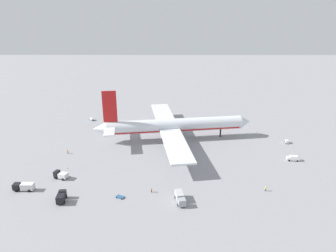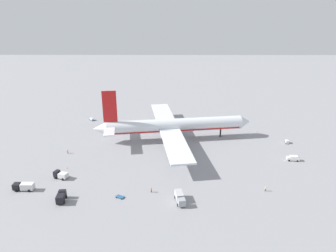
# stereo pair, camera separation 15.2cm
# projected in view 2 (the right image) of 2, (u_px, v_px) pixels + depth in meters

# --- Properties ---
(ground_plane) EXTENTS (600.00, 600.00, 0.00)m
(ground_plane) POSITION_uv_depth(u_px,v_px,m) (175.00, 139.00, 138.29)
(ground_plane) COLOR gray
(airliner) EXTENTS (71.87, 73.08, 23.50)m
(airliner) POSITION_uv_depth(u_px,v_px,m) (172.00, 126.00, 135.82)
(airliner) COLOR silver
(airliner) RESTS_ON ground
(service_truck_0) EXTENTS (3.35, 6.91, 2.63)m
(service_truck_0) POSITION_uv_depth(u_px,v_px,m) (180.00, 197.00, 91.61)
(service_truck_0) COLOR #999EA5
(service_truck_0) RESTS_ON ground
(service_truck_1) EXTENTS (2.80, 5.04, 2.70)m
(service_truck_1) POSITION_uv_depth(u_px,v_px,m) (61.00, 197.00, 91.88)
(service_truck_1) COLOR black
(service_truck_1) RESTS_ON ground
(service_truck_2) EXTENTS (5.19, 3.67, 2.56)m
(service_truck_2) POSITION_uv_depth(u_px,v_px,m) (61.00, 175.00, 104.85)
(service_truck_2) COLOR black
(service_truck_2) RESTS_ON ground
(service_truck_3) EXTENTS (6.56, 2.52, 2.49)m
(service_truck_3) POSITION_uv_depth(u_px,v_px,m) (24.00, 186.00, 97.65)
(service_truck_3) COLOR black
(service_truck_3) RESTS_ON ground
(service_van) EXTENTS (4.86, 2.50, 1.97)m
(service_van) POSITION_uv_depth(u_px,v_px,m) (293.00, 158.00, 117.61)
(service_van) COLOR white
(service_van) RESTS_ON ground
(baggage_cart_0) EXTENTS (3.11, 2.34, 0.40)m
(baggage_cart_0) POSITION_uv_depth(u_px,v_px,m) (120.00, 197.00, 94.11)
(baggage_cart_0) COLOR #26598C
(baggage_cart_0) RESTS_ON ground
(baggage_cart_1) EXTENTS (1.72, 3.16, 1.41)m
(baggage_cart_1) POSITION_uv_depth(u_px,v_px,m) (287.00, 142.00, 133.52)
(baggage_cart_1) COLOR gray
(baggage_cart_1) RESTS_ON ground
(baggage_cart_2) EXTENTS (2.99, 3.07, 1.29)m
(baggage_cart_2) POSITION_uv_depth(u_px,v_px,m) (92.00, 119.00, 162.12)
(baggage_cart_2) COLOR #26598C
(baggage_cart_2) RESTS_ON ground
(ground_worker_0) EXTENTS (0.45, 0.45, 1.61)m
(ground_worker_0) POSITION_uv_depth(u_px,v_px,m) (151.00, 190.00, 96.78)
(ground_worker_0) COLOR #3F3F47
(ground_worker_0) RESTS_ON ground
(ground_worker_1) EXTENTS (0.56, 0.56, 1.67)m
(ground_worker_1) POSITION_uv_depth(u_px,v_px,m) (266.00, 189.00, 97.37)
(ground_worker_1) COLOR #3F3F47
(ground_worker_1) RESTS_ON ground
(ground_worker_2) EXTENTS (0.45, 0.45, 1.73)m
(ground_worker_2) POSITION_uv_depth(u_px,v_px,m) (68.00, 151.00, 123.61)
(ground_worker_2) COLOR #3F3F47
(ground_worker_2) RESTS_ON ground
(traffic_cone_0) EXTENTS (0.36, 0.36, 0.55)m
(traffic_cone_0) POSITION_uv_depth(u_px,v_px,m) (106.00, 121.00, 160.56)
(traffic_cone_0) COLOR orange
(traffic_cone_0) RESTS_ON ground
(traffic_cone_1) EXTENTS (0.36, 0.36, 0.55)m
(traffic_cone_1) POSITION_uv_depth(u_px,v_px,m) (117.00, 111.00, 177.80)
(traffic_cone_1) COLOR orange
(traffic_cone_1) RESTS_ON ground
(traffic_cone_2) EXTENTS (0.36, 0.36, 0.55)m
(traffic_cone_2) POSITION_uv_depth(u_px,v_px,m) (67.00, 168.00, 111.87)
(traffic_cone_2) COLOR orange
(traffic_cone_2) RESTS_ON ground
(traffic_cone_3) EXTENTS (0.36, 0.36, 0.55)m
(traffic_cone_3) POSITION_uv_depth(u_px,v_px,m) (257.00, 132.00, 145.99)
(traffic_cone_3) COLOR orange
(traffic_cone_3) RESTS_ON ground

